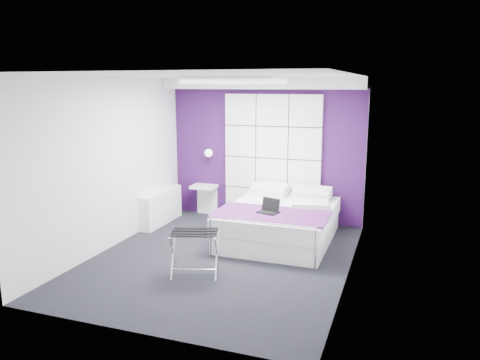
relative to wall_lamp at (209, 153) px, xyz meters
The scene contains 15 objects.
floor 2.61m from the wall_lamp, 62.99° to the right, with size 4.40×4.40×0.00m, color black.
ceiling 2.69m from the wall_lamp, 62.99° to the right, with size 4.40×4.40×0.00m, color white.
wall_back 1.06m from the wall_lamp, ahead, with size 3.60×3.60×0.00m, color silver.
wall_left 2.19m from the wall_lamp, 110.01° to the right, with size 4.40×4.40×0.00m, color silver.
wall_right 3.52m from the wall_lamp, 35.86° to the right, with size 4.40×4.40×0.00m, color silver.
accent_wall 1.06m from the wall_lamp, ahead, with size 3.58×0.02×2.58m, color #310F41.
soffit 1.66m from the wall_lamp, ahead, with size 3.58×0.50×0.20m, color white.
headboard 1.20m from the wall_lamp, ahead, with size 1.80×0.08×2.30m, color white, non-canonical shape.
skylight 2.24m from the wall_lamp, 54.28° to the right, with size 1.36×0.86×0.12m, color white, non-canonical shape.
wall_lamp is the anchor object (origin of this frame).
radiator 1.35m from the wall_lamp, 130.10° to the right, with size 0.22×1.20×0.60m, color white.
bed 2.10m from the wall_lamp, 30.16° to the right, with size 1.71×2.06×0.72m.
nightstand 0.66m from the wall_lamp, 157.81° to the right, with size 0.47×0.36×0.05m, color white.
luggage_rack 2.99m from the wall_lamp, 70.86° to the right, with size 0.60×0.44×0.59m.
laptop 2.20m from the wall_lamp, 42.04° to the right, with size 0.30×0.22×0.22m.
Camera 1 is at (2.40, -5.94, 2.48)m, focal length 35.00 mm.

